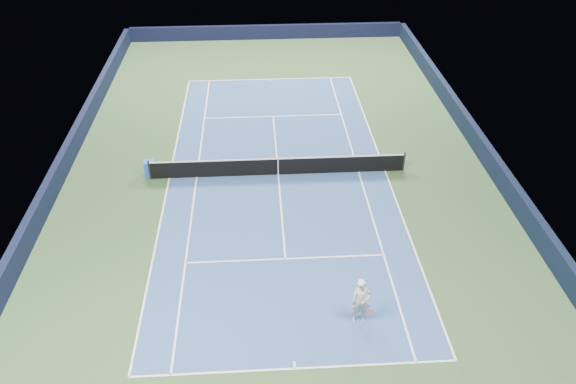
{
  "coord_description": "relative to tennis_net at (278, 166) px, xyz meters",
  "views": [
    {
      "loc": [
        -0.95,
        -23.81,
        15.58
      ],
      "look_at": [
        0.31,
        -3.0,
        1.0
      ],
      "focal_mm": 35.0,
      "sensor_mm": 36.0,
      "label": 1
    }
  ],
  "objects": [
    {
      "name": "sponsor_cube",
      "position": [
        -6.4,
        0.24,
        -0.07
      ],
      "size": [
        0.6,
        0.5,
        0.87
      ],
      "color": "#1D51AF",
      "rests_on": "ground"
    },
    {
      "name": "sideline_singles_left",
      "position": [
        -4.12,
        0.0,
        -0.5
      ],
      "size": [
        0.08,
        23.77,
        0.0
      ],
      "primitive_type": "cube",
      "color": "white",
      "rests_on": "ground"
    },
    {
      "name": "wall_left",
      "position": [
        -10.82,
        0.0,
        0.05
      ],
      "size": [
        0.35,
        40.0,
        1.1
      ],
      "primitive_type": "cube",
      "color": "#101732",
      "rests_on": "ground"
    },
    {
      "name": "tennis_player",
      "position": [
        2.49,
        -9.89,
        0.45
      ],
      "size": [
        0.86,
        1.29,
        2.42
      ],
      "color": "silver",
      "rests_on": "ground"
    },
    {
      "name": "sideline_singles_right",
      "position": [
        4.12,
        0.0,
        -0.5
      ],
      "size": [
        0.08,
        23.77,
        0.0
      ],
      "primitive_type": "cube",
      "color": "white",
      "rests_on": "ground"
    },
    {
      "name": "center_mark_far",
      "position": [
        0.0,
        11.73,
        -0.5
      ],
      "size": [
        0.08,
        0.3,
        0.0
      ],
      "primitive_type": "cube",
      "color": "white",
      "rests_on": "ground"
    },
    {
      "name": "court_surface",
      "position": [
        0.0,
        0.0,
        -0.5
      ],
      "size": [
        10.97,
        23.77,
        0.01
      ],
      "primitive_type": "cube",
      "color": "#2D4B80",
      "rests_on": "ground"
    },
    {
      "name": "service_line_far",
      "position": [
        0.0,
        6.4,
        -0.5
      ],
      "size": [
        8.23,
        0.08,
        0.0
      ],
      "primitive_type": "cube",
      "color": "white",
      "rests_on": "ground"
    },
    {
      "name": "service_line_near",
      "position": [
        0.0,
        -6.4,
        -0.5
      ],
      "size": [
        8.23,
        0.08,
        0.0
      ],
      "primitive_type": "cube",
      "color": "white",
      "rests_on": "ground"
    },
    {
      "name": "sideline_doubles_left",
      "position": [
        -5.49,
        0.0,
        -0.5
      ],
      "size": [
        0.08,
        23.77,
        0.0
      ],
      "primitive_type": "cube",
      "color": "white",
      "rests_on": "ground"
    },
    {
      "name": "center_mark_near",
      "position": [
        0.0,
        -11.73,
        -0.5
      ],
      "size": [
        0.08,
        0.3,
        0.0
      ],
      "primitive_type": "cube",
      "color": "white",
      "rests_on": "ground"
    },
    {
      "name": "ground",
      "position": [
        0.0,
        0.0,
        -0.5
      ],
      "size": [
        40.0,
        40.0,
        0.0
      ],
      "primitive_type": "plane",
      "color": "#2D4A28",
      "rests_on": "ground"
    },
    {
      "name": "baseline_near",
      "position": [
        0.0,
        -11.88,
        -0.5
      ],
      "size": [
        10.97,
        0.08,
        0.0
      ],
      "primitive_type": "cube",
      "color": "white",
      "rests_on": "ground"
    },
    {
      "name": "wall_right",
      "position": [
        10.82,
        0.0,
        0.05
      ],
      "size": [
        0.35,
        40.0,
        1.1
      ],
      "primitive_type": "cube",
      "color": "black",
      "rests_on": "ground"
    },
    {
      "name": "center_service_line",
      "position": [
        0.0,
        0.0,
        -0.5
      ],
      "size": [
        0.08,
        12.8,
        0.0
      ],
      "primitive_type": "cube",
      "color": "white",
      "rests_on": "ground"
    },
    {
      "name": "baseline_far",
      "position": [
        0.0,
        11.88,
        -0.5
      ],
      "size": [
        10.97,
        0.08,
        0.0
      ],
      "primitive_type": "cube",
      "color": "white",
      "rests_on": "ground"
    },
    {
      "name": "sideline_doubles_right",
      "position": [
        5.49,
        0.0,
        -0.5
      ],
      "size": [
        0.08,
        23.77,
        0.0
      ],
      "primitive_type": "cube",
      "color": "white",
      "rests_on": "ground"
    },
    {
      "name": "tennis_net",
      "position": [
        0.0,
        0.0,
        0.0
      ],
      "size": [
        12.9,
        0.1,
        1.07
      ],
      "color": "black",
      "rests_on": "ground"
    },
    {
      "name": "wall_far",
      "position": [
        0.0,
        19.82,
        0.05
      ],
      "size": [
        22.0,
        0.35,
        1.1
      ],
      "primitive_type": "cube",
      "color": "black",
      "rests_on": "ground"
    }
  ]
}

